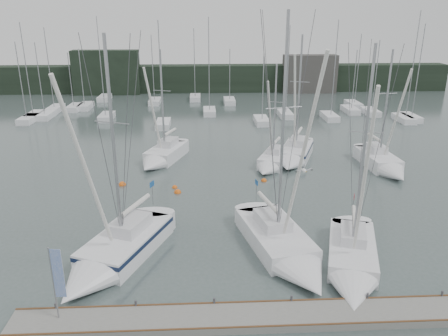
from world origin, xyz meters
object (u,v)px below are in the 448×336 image
at_px(sailboat_mid_e, 384,165).
at_px(buoy_a, 178,193).
at_px(sailboat_mid_c, 271,163).
at_px(buoy_b, 264,181).
at_px(buoy_d, 175,188).
at_px(dock_banner, 56,277).
at_px(sailboat_near_center, 288,254).
at_px(sailboat_mid_b, 160,157).
at_px(buoy_c, 122,185).
at_px(sailboat_mid_d, 294,156).
at_px(sailboat_near_left, 110,258).
at_px(sailboat_near_right, 353,267).

bearing_deg(sailboat_mid_e, buoy_a, -170.49).
bearing_deg(sailboat_mid_e, sailboat_mid_c, 170.61).
bearing_deg(buoy_b, buoy_a, -163.27).
bearing_deg(buoy_d, dock_banner, -104.36).
bearing_deg(sailboat_near_center, sailboat_mid_e, 38.76).
height_order(sailboat_mid_b, buoy_c, sailboat_mid_b).
bearing_deg(sailboat_mid_b, sailboat_mid_e, 11.24).
bearing_deg(sailboat_mid_d, sailboat_mid_c, -122.58).
distance_m(sailboat_near_left, buoy_a, 11.88).
relative_size(sailboat_mid_d, buoy_b, 26.25).
xyz_separation_m(sailboat_mid_e, buoy_b, (-11.98, -2.14, -0.60)).
bearing_deg(buoy_d, sailboat_mid_b, 105.03).
height_order(sailboat_mid_e, dock_banner, sailboat_mid_e).
bearing_deg(sailboat_mid_b, sailboat_mid_d, 19.07).
bearing_deg(dock_banner, sailboat_near_left, 79.87).
bearing_deg(sailboat_mid_e, buoy_b, -173.12).
bearing_deg(buoy_a, buoy_c, 158.32).
relative_size(sailboat_near_left, sailboat_near_right, 1.04).
relative_size(sailboat_mid_d, buoy_c, 20.46).
height_order(sailboat_near_left, sailboat_mid_c, sailboat_near_left).
relative_size(sailboat_near_center, sailboat_mid_c, 1.48).
distance_m(sailboat_near_left, buoy_d, 12.88).
distance_m(sailboat_mid_d, sailboat_mid_e, 8.76).
relative_size(sailboat_near_right, buoy_d, 29.57).
bearing_deg(buoy_c, sailboat_near_center, -47.13).
relative_size(sailboat_near_right, buoy_b, 27.35).
xyz_separation_m(sailboat_mid_c, buoy_d, (-9.14, -4.51, -0.54)).
bearing_deg(sailboat_mid_b, sailboat_near_right, -38.09).
bearing_deg(buoy_d, sailboat_mid_c, 26.25).
height_order(sailboat_near_center, buoy_b, sailboat_near_center).
height_order(sailboat_mid_b, sailboat_mid_e, sailboat_mid_e).
relative_size(sailboat_mid_b, buoy_b, 23.52).
distance_m(sailboat_near_center, buoy_b, 13.64).
height_order(sailboat_mid_b, buoy_d, sailboat_mid_b).
bearing_deg(dock_banner, sailboat_near_center, 27.70).
relative_size(sailboat_near_left, sailboat_mid_b, 1.21).
relative_size(sailboat_mid_d, buoy_d, 28.39).
distance_m(sailboat_mid_d, dock_banner, 29.12).
bearing_deg(sailboat_mid_d, sailboat_mid_e, 0.18).
distance_m(buoy_b, buoy_c, 12.73).
xyz_separation_m(sailboat_near_left, sailboat_mid_c, (12.28, 16.99, -0.11)).
bearing_deg(buoy_b, sailboat_mid_c, 71.42).
height_order(sailboat_near_left, sailboat_mid_b, sailboat_near_left).
bearing_deg(buoy_b, sailboat_near_right, -78.58).
xyz_separation_m(sailboat_mid_b, dock_banner, (-2.69, -24.25, 2.10)).
xyz_separation_m(sailboat_mid_d, dock_banner, (-16.32, -24.02, 2.07)).
distance_m(sailboat_mid_c, dock_banner, 26.01).
bearing_deg(buoy_d, sailboat_mid_e, 9.47).
height_order(buoy_b, dock_banner, dock_banner).
relative_size(sailboat_mid_b, sailboat_mid_c, 1.12).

